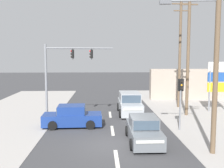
{
  "coord_description": "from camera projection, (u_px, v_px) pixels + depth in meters",
  "views": [
    {
      "loc": [
        -0.72,
        -14.51,
        5.04
      ],
      "look_at": [
        0.01,
        4.0,
        3.11
      ],
      "focal_mm": 42.0,
      "sensor_mm": 36.0,
      "label": 1
    }
  ],
  "objects": [
    {
      "name": "traffic_signal_mast",
      "position": [
        63.0,
        68.0,
        20.29
      ],
      "size": [
        5.28,
        0.6,
        6.0
      ],
      "color": "slate",
      "rests_on": "ground"
    },
    {
      "name": "shopfront_wall_far",
      "position": [
        200.0,
        84.0,
        31.12
      ],
      "size": [
        12.0,
        1.0,
        3.6
      ],
      "primitive_type": "cube",
      "color": "#A39384",
      "rests_on": "ground"
    },
    {
      "name": "shopping_plaza_sign",
      "position": [
        219.0,
        79.0,
        23.89
      ],
      "size": [
        2.1,
        0.16,
        4.6
      ],
      "color": "slate",
      "rests_on": "ground"
    },
    {
      "name": "lane_dash_mid",
      "position": [
        112.0,
        130.0,
        17.95
      ],
      "size": [
        0.2,
        2.4,
        0.01
      ],
      "primitive_type": "cube",
      "color": "silver",
      "rests_on": "ground"
    },
    {
      "name": "lane_dash_near",
      "position": [
        117.0,
        159.0,
        12.99
      ],
      "size": [
        0.2,
        2.4,
        0.01
      ],
      "primitive_type": "cube",
      "color": "silver",
      "rests_on": "ground"
    },
    {
      "name": "sedan_crossing_left",
      "position": [
        144.0,
        131.0,
        15.42
      ],
      "size": [
        1.9,
        4.24,
        1.56
      ],
      "color": "slate",
      "rests_on": "ground"
    },
    {
      "name": "suv_kerbside_parked",
      "position": [
        130.0,
        104.0,
        23.13
      ],
      "size": [
        2.07,
        4.54,
        1.9
      ],
      "color": "#A3A8AD",
      "rests_on": "ground"
    },
    {
      "name": "utility_pole_background_right",
      "position": [
        180.0,
        52.0,
        25.68
      ],
      "size": [
        1.8,
        0.26,
        10.57
      ],
      "color": "brown",
      "rests_on": "ground"
    },
    {
      "name": "utility_pole_foreground_right",
      "position": [
        215.0,
        42.0,
        13.09
      ],
      "size": [
        3.78,
        0.58,
        10.85
      ],
      "color": "brown",
      "rests_on": "ground"
    },
    {
      "name": "ground_plane",
      "position": [
        115.0,
        145.0,
        14.97
      ],
      "size": [
        140.0,
        140.0,
        0.0
      ],
      "primitive_type": "plane",
      "color": "#3A3A3D"
    },
    {
      "name": "lane_dash_far",
      "position": [
        110.0,
        114.0,
        22.92
      ],
      "size": [
        0.2,
        2.4,
        0.01
      ],
      "primitive_type": "cube",
      "color": "silver",
      "rests_on": "ground"
    },
    {
      "name": "sedan_oncoming_mid",
      "position": [
        72.0,
        117.0,
        18.9
      ],
      "size": [
        4.3,
        2.01,
        1.56
      ],
      "color": "navy",
      "rests_on": "ground"
    },
    {
      "name": "utility_pole_midground_right",
      "position": [
        188.0,
        52.0,
        22.06
      ],
      "size": [
        1.8,
        0.26,
        10.45
      ],
      "color": "brown",
      "rests_on": "ground"
    },
    {
      "name": "pedestal_signal_right_kerb",
      "position": [
        181.0,
        96.0,
        17.73
      ],
      "size": [
        0.44,
        0.31,
        3.56
      ],
      "color": "slate",
      "rests_on": "ground"
    }
  ]
}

